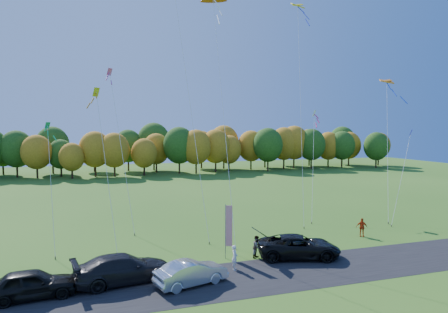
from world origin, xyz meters
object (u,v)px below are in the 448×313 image
object	(u,v)px
black_suv	(299,246)
person_east	(362,227)
feather_flag	(228,225)
silver_sedan	(191,273)

from	to	relation	value
black_suv	person_east	xyz separation A→B (m)	(8.04, 3.41, -0.02)
black_suv	feather_flag	world-z (taller)	feather_flag
black_suv	feather_flag	bearing A→B (deg)	90.89
black_suv	person_east	distance (m)	8.73
silver_sedan	person_east	bearing A→B (deg)	-86.38
silver_sedan	black_suv	bearing A→B (deg)	-89.73
silver_sedan	feather_flag	size ratio (longest dim) A/B	1.12
person_east	silver_sedan	bearing A→B (deg)	-132.40
black_suv	silver_sedan	size ratio (longest dim) A/B	1.33
person_east	black_suv	bearing A→B (deg)	-128.93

